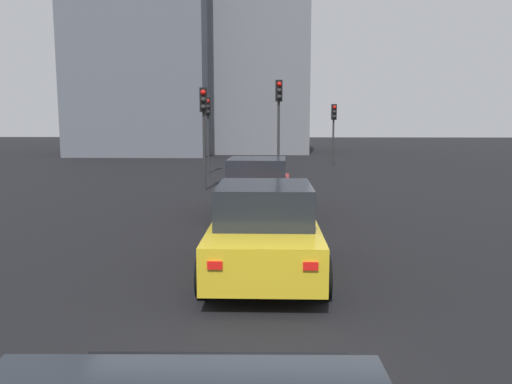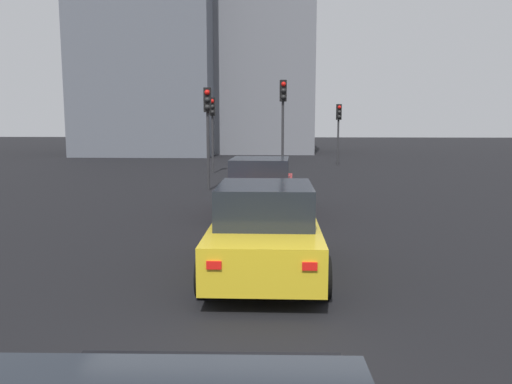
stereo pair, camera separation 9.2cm
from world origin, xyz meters
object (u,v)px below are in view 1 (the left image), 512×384
Objects in this scene: traffic_light_far_left at (204,117)px; car_yellow_second at (265,231)px; car_red_lead at (257,187)px; traffic_light_near_left at (279,109)px; traffic_light_near_right at (334,122)px; traffic_light_far_right at (208,119)px.

car_yellow_second is at bearing 8.34° from traffic_light_far_left.
car_red_lead is 8.25m from traffic_light_near_left.
traffic_light_near_right is (21.38, -3.60, 1.84)m from car_yellow_second.
traffic_light_far_left reaches higher than car_red_lead.
traffic_light_near_left is at bearing -1.85° from car_yellow_second.
traffic_light_far_right is at bearing -141.93° from traffic_light_near_left.
car_red_lead is 1.17× the size of traffic_light_near_right.
car_red_lead is 1.09× the size of traffic_light_far_left.
traffic_light_near_left is 4.12m from traffic_light_far_left.
traffic_light_near_left is (13.57, -0.34, 2.36)m from car_yellow_second.
car_red_lead is at bearing 19.05° from traffic_light_far_left.
traffic_light_near_right reaches higher than car_yellow_second.
traffic_light_near_left is (7.88, -0.65, 2.36)m from car_red_lead.
car_red_lead is at bearing 2.72° from car_yellow_second.
traffic_light_far_left is at bearing -50.63° from traffic_light_near_left.
traffic_light_far_right is at bearing 15.58° from car_red_lead.
traffic_light_far_right is at bearing -178.79° from traffic_light_far_left.
car_yellow_second is at bearing 5.77° from traffic_light_far_right.
traffic_light_far_left is (4.91, 2.18, 2.01)m from car_red_lead.
car_yellow_second is 13.78m from traffic_light_near_left.
traffic_light_near_left reaches higher than traffic_light_near_right.
car_yellow_second is 17.48m from traffic_light_far_right.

